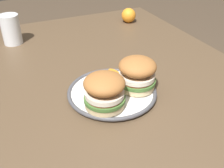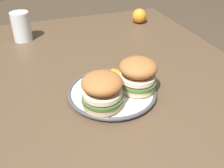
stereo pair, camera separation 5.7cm
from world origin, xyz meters
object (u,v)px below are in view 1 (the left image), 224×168
(whole_orange, at_px, (129,15))
(sandwich_half_right, at_px, (104,90))
(dining_table, at_px, (117,109))
(drinking_glass, at_px, (11,31))
(dinner_plate, at_px, (112,92))
(sandwich_half_left, at_px, (137,73))

(whole_orange, bearing_deg, sandwich_half_right, 147.19)
(dining_table, distance_m, drinking_glass, 0.59)
(sandwich_half_right, xyz_separation_m, whole_orange, (0.62, -0.40, -0.03))
(whole_orange, bearing_deg, dinner_plate, 148.03)
(sandwich_half_right, relative_size, drinking_glass, 1.22)
(dinner_plate, bearing_deg, sandwich_half_right, 140.17)
(dining_table, xyz_separation_m, drinking_glass, (0.52, 0.26, 0.13))
(dinner_plate, height_order, whole_orange, whole_orange)
(drinking_glass, bearing_deg, sandwich_half_right, -163.39)
(dinner_plate, relative_size, sandwich_half_left, 1.89)
(dinner_plate, xyz_separation_m, sandwich_half_right, (-0.06, 0.05, 0.06))
(drinking_glass, bearing_deg, dinner_plate, -156.88)
(dining_table, relative_size, dinner_plate, 5.34)
(sandwich_half_right, height_order, whole_orange, sandwich_half_right)
(sandwich_half_left, bearing_deg, sandwich_half_right, 109.42)
(sandwich_half_right, bearing_deg, whole_orange, -32.81)
(sandwich_half_right, distance_m, drinking_glass, 0.62)
(dinner_plate, height_order, sandwich_half_left, sandwich_half_left)
(dining_table, bearing_deg, sandwich_half_left, -122.50)
(dining_table, height_order, sandwich_half_right, sandwich_half_right)
(dining_table, distance_m, sandwich_half_right, 0.18)
(whole_orange, bearing_deg, sandwich_half_left, 154.71)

